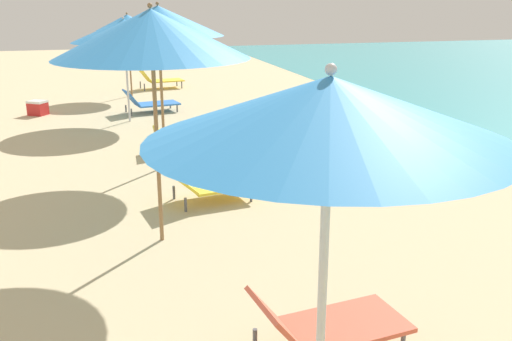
# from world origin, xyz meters

# --- Properties ---
(umbrella_third) EXTENTS (1.83, 1.83, 2.63)m
(umbrella_third) POSITION_xyz_m (0.70, 7.23, 2.40)
(umbrella_third) COLOR silver
(umbrella_third) RESTS_ON ground
(lounger_third_shoreside) EXTENTS (1.37, 0.77, 0.67)m
(lounger_third_shoreside) POSITION_xyz_m (1.29, 8.51, 0.34)
(lounger_third_shoreside) COLOR #D8593F
(lounger_third_shoreside) RESTS_ON ground
(umbrella_fourth) EXTENTS (2.26, 2.26, 2.87)m
(umbrella_fourth) POSITION_xyz_m (0.26, 11.36, 2.53)
(umbrella_fourth) COLOR olive
(umbrella_fourth) RESTS_ON ground
(lounger_fourth_shoreside) EXTENTS (1.34, 0.87, 0.53)m
(lounger_fourth_shoreside) POSITION_xyz_m (1.11, 12.61, 0.27)
(lounger_fourth_shoreside) COLOR yellow
(lounger_fourth_shoreside) RESTS_ON ground
(umbrella_fifth) EXTENTS (2.20, 2.20, 2.86)m
(umbrella_fifth) POSITION_xyz_m (0.68, 14.56, 2.55)
(umbrella_fifth) COLOR olive
(umbrella_fifth) RESTS_ON ground
(lounger_fifth_shoreside) EXTENTS (1.35, 0.65, 0.50)m
(lounger_fifth_shoreside) POSITION_xyz_m (1.24, 15.54, 0.25)
(lounger_fifth_shoreside) COLOR yellow
(lounger_fifth_shoreside) RESTS_ON ground
(umbrella_sixth) EXTENTS (2.48, 2.48, 2.50)m
(umbrella_sixth) POSITION_xyz_m (0.32, 18.73, 2.17)
(umbrella_sixth) COLOR silver
(umbrella_sixth) RESTS_ON ground
(lounger_sixth_shoreside) EXTENTS (1.50, 0.93, 0.62)m
(lounger_sixth_shoreside) POSITION_xyz_m (0.91, 19.76, 0.27)
(lounger_sixth_shoreside) COLOR blue
(lounger_sixth_shoreside) RESTS_ON ground
(umbrella_farthest) EXTENTS (1.87, 1.87, 2.50)m
(umbrella_farthest) POSITION_xyz_m (0.62, 22.54, 2.20)
(umbrella_farthest) COLOR olive
(umbrella_farthest) RESTS_ON ground
(lounger_farthest_shoreside) EXTENTS (1.51, 0.88, 0.68)m
(lounger_farthest_shoreside) POSITION_xyz_m (1.62, 23.80, 0.31)
(lounger_farthest_shoreside) COLOR yellow
(lounger_farthest_shoreside) RESTS_ON ground
(cooler_box) EXTENTS (0.56, 0.54, 0.38)m
(cooler_box) POSITION_xyz_m (-1.92, 20.17, 0.19)
(cooler_box) COLOR red
(cooler_box) RESTS_ON ground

